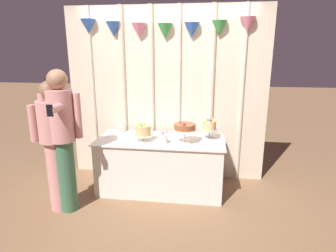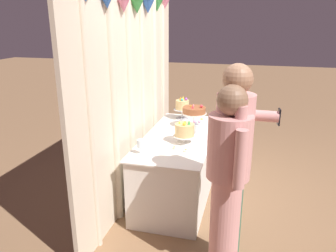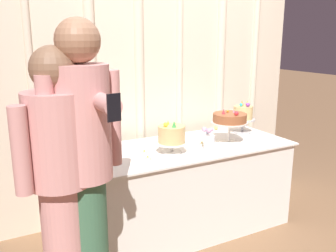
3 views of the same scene
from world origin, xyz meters
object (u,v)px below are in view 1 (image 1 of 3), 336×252
(cake_table, at_px, (160,165))
(guest_man_dark_suit, at_px, (63,135))
(tealight_near_right, at_px, (167,140))
(wine_glass, at_px, (121,126))
(cake_display_leftmost, at_px, (143,131))
(flower_vase, at_px, (164,138))
(tealight_far_left, at_px, (125,141))
(guest_man_pink_jacket, at_px, (54,141))
(tealight_near_left, at_px, (130,138))
(cake_display_rightmost, at_px, (209,126))
(cake_display_center, at_px, (185,128))

(cake_table, relative_size, guest_man_dark_suit, 1.00)
(tealight_near_right, distance_m, guest_man_dark_suit, 1.29)
(wine_glass, height_order, guest_man_dark_suit, guest_man_dark_suit)
(cake_display_leftmost, height_order, flower_vase, cake_display_leftmost)
(tealight_far_left, height_order, tealight_near_right, tealight_near_right)
(tealight_near_right, bearing_deg, cake_table, 150.91)
(cake_table, distance_m, tealight_far_left, 0.61)
(wine_glass, height_order, tealight_near_right, wine_glass)
(cake_table, height_order, wine_glass, wine_glass)
(tealight_near_right, bearing_deg, guest_man_pink_jacket, -154.95)
(wine_glass, relative_size, tealight_near_right, 2.98)
(wine_glass, xyz_separation_m, tealight_near_left, (0.20, -0.29, -0.09))
(tealight_near_left, bearing_deg, tealight_far_left, -103.68)
(tealight_near_left, distance_m, guest_man_pink_jacket, 0.96)
(guest_man_dark_suit, bearing_deg, tealight_near_left, 44.97)
(cake_display_rightmost, relative_size, guest_man_pink_jacket, 0.19)
(cake_display_rightmost, distance_m, guest_man_pink_jacket, 1.96)
(cake_display_leftmost, height_order, guest_man_dark_suit, guest_man_dark_suit)
(cake_display_leftmost, relative_size, tealight_near_left, 7.01)
(cake_table, bearing_deg, guest_man_pink_jacket, -151.07)
(flower_vase, relative_size, guest_man_pink_jacket, 0.13)
(cake_display_center, distance_m, guest_man_dark_suit, 1.47)
(wine_glass, distance_m, flower_vase, 0.82)
(cake_display_leftmost, xyz_separation_m, cake_display_center, (0.55, 0.00, 0.07))
(cake_display_leftmost, distance_m, tealight_near_right, 0.34)
(cake_display_center, bearing_deg, guest_man_pink_jacket, -160.09)
(cake_display_leftmost, xyz_separation_m, tealight_near_right, (0.31, 0.05, -0.13))
(cake_display_leftmost, bearing_deg, cake_display_center, 0.44)
(wine_glass, distance_m, tealight_near_left, 0.36)
(cake_table, relative_size, flower_vase, 8.61)
(flower_vase, bearing_deg, tealight_far_left, 178.19)
(tealight_far_left, bearing_deg, wine_glass, 112.11)
(cake_table, distance_m, tealight_near_left, 0.56)
(guest_man_dark_suit, bearing_deg, cake_table, 32.41)
(tealight_near_left, relative_size, guest_man_dark_suit, 0.02)
(flower_vase, height_order, guest_man_pink_jacket, guest_man_pink_jacket)
(wine_glass, relative_size, guest_man_pink_jacket, 0.09)
(guest_man_pink_jacket, bearing_deg, tealight_near_right, 25.05)
(tealight_far_left, bearing_deg, cake_display_rightmost, 14.29)
(cake_display_rightmost, distance_m, flower_vase, 0.65)
(wine_glass, xyz_separation_m, guest_man_dark_suit, (-0.42, -0.91, 0.12))
(flower_vase, height_order, guest_man_dark_suit, guest_man_dark_suit)
(cake_display_leftmost, height_order, cake_display_center, cake_display_center)
(flower_vase, distance_m, tealight_near_right, 0.15)
(wine_glass, bearing_deg, cake_display_center, -20.39)
(cake_display_center, bearing_deg, tealight_near_left, 175.26)
(tealight_near_right, xyz_separation_m, guest_man_pink_jacket, (-1.25, -0.59, 0.12))
(cake_display_rightmost, xyz_separation_m, wine_glass, (-1.26, 0.14, -0.07))
(cake_display_center, xyz_separation_m, wine_glass, (-0.95, 0.35, -0.10))
(cake_display_leftmost, bearing_deg, guest_man_dark_suit, -146.08)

